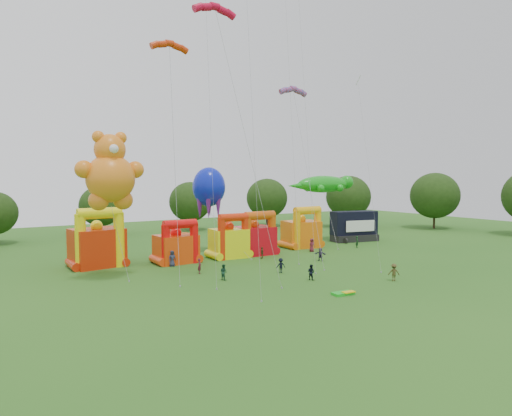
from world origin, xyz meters
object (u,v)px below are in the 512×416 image
bouncy_castle_0 (98,244)px  bouncy_castle_2 (230,240)px  teddy_bear_kite (111,181)px  stage_trailer (354,227)px  gecko_kite (328,208)px  octopus_kite (217,208)px  spectator_4 (262,253)px  spectator_0 (172,258)px

bouncy_castle_0 → bouncy_castle_2: size_ratio=1.20×
bouncy_castle_0 → teddy_bear_kite: teddy_bear_kite is taller
bouncy_castle_2 → stage_trailer: (24.87, 2.47, 0.13)m
bouncy_castle_0 → gecko_kite: size_ratio=0.52×
bouncy_castle_0 → teddy_bear_kite: 11.29m
bouncy_castle_0 → octopus_kite: (16.24, 0.57, 3.60)m
teddy_bear_kite → gecko_kite: teddy_bear_kite is taller
stage_trailer → gecko_kite: (-5.78, -0.19, 3.29)m
stage_trailer → spectator_4: bearing=-166.2°
bouncy_castle_2 → teddy_bear_kite: teddy_bear_kite is taller
spectator_0 → teddy_bear_kite: bearing=-157.9°
stage_trailer → teddy_bear_kite: 42.88m
gecko_kite → spectator_4: (-15.83, -5.11, -4.93)m
gecko_kite → octopus_kite: (-18.99, 1.35, 0.59)m
bouncy_castle_0 → gecko_kite: gecko_kite is taller
stage_trailer → gecko_kite: gecko_kite is taller
stage_trailer → spectator_4: (-21.60, -5.30, -1.64)m
bouncy_castle_2 → spectator_4: bouncy_castle_2 is taller
octopus_kite → spectator_4: octopus_kite is taller
octopus_kite → spectator_0: octopus_kite is taller
stage_trailer → bouncy_castle_0: bearing=179.2°
teddy_bear_kite → octopus_kite: 19.32m
teddy_bear_kite → octopus_kite: size_ratio=1.27×
gecko_kite → octopus_kite: octopus_kite is taller
teddy_bear_kite → spectator_0: size_ratio=8.04×
stage_trailer → spectator_0: size_ratio=4.26×
teddy_bear_kite → gecko_kite: bearing=12.0°
spectator_4 → stage_trailer: bearing=147.4°
stage_trailer → spectator_4: 22.31m
stage_trailer → spectator_0: (-33.51, -3.96, -1.45)m
teddy_bear_kite → spectator_4: 22.13m
stage_trailer → spectator_0: stage_trailer is taller
bouncy_castle_2 → octopus_kite: (0.10, 3.63, 4.01)m
octopus_kite → spectator_4: bearing=-63.9°
gecko_kite → teddy_bear_kite: bearing=-168.0°
bouncy_castle_0 → spectator_0: size_ratio=3.72×
teddy_bear_kite → octopus_kite: teddy_bear_kite is taller
stage_trailer → teddy_bear_kite: teddy_bear_kite is taller
bouncy_castle_2 → teddy_bear_kite: size_ratio=0.39×
bouncy_castle_2 → stage_trailer: size_ratio=0.73×
bouncy_castle_0 → spectator_0: bearing=-31.2°
spectator_4 → bouncy_castle_2: bearing=-87.4°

